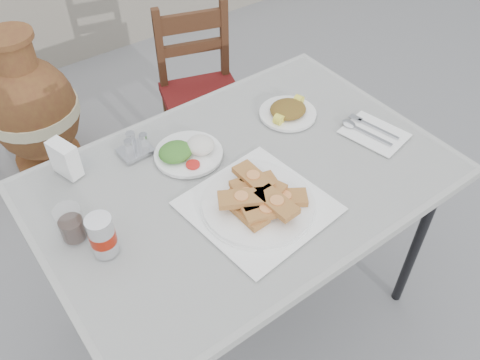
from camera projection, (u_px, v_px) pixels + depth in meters
ground at (254, 295)px, 2.36m from camera, size 80.00×80.00×0.00m
cafe_table at (244, 187)px, 1.76m from camera, size 1.40×0.96×0.84m
pide_plate at (258, 198)px, 1.59m from camera, size 0.45×0.45×0.08m
salad_rice_plate at (187, 151)px, 1.77m from camera, size 0.24×0.24×0.06m
salad_chopped_plate at (288, 111)px, 1.94m from camera, size 0.22×0.22×0.05m
soda_can at (102, 236)px, 1.44m from camera, size 0.08×0.08×0.14m
cola_glass at (71, 225)px, 1.50m from camera, size 0.08×0.08×0.12m
napkin_holder at (65, 159)px, 1.68m from camera, size 0.09×0.11×0.12m
condiment_caddy at (135, 147)px, 1.78m from camera, size 0.12×0.10×0.08m
cutlery_napkin at (370, 131)px, 1.88m from camera, size 0.22×0.25×0.02m
chair at (202, 93)px, 2.69m from camera, size 0.50×0.50×0.91m
terracotta_urn at (33, 111)px, 2.71m from camera, size 0.48×0.48×0.84m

